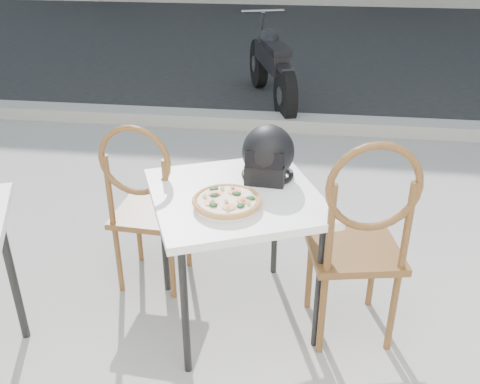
# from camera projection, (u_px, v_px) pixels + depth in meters

# --- Properties ---
(ground) EXTENTS (80.00, 80.00, 0.00)m
(ground) POSITION_uv_depth(u_px,v_px,m) (338.00, 362.00, 2.45)
(ground) COLOR gray
(ground) RESTS_ON ground
(street_asphalt) EXTENTS (30.00, 8.00, 0.00)m
(street_asphalt) POSITION_uv_depth(u_px,v_px,m) (326.00, 43.00, 8.61)
(street_asphalt) COLOR black
(street_asphalt) RESTS_ON ground
(curb) EXTENTS (30.00, 0.25, 0.12)m
(curb) POSITION_uv_depth(u_px,v_px,m) (330.00, 124.00, 5.06)
(curb) COLOR gray
(curb) RESTS_ON ground
(cafe_table_main) EXTENTS (0.97, 0.97, 0.70)m
(cafe_table_main) POSITION_uv_depth(u_px,v_px,m) (236.00, 205.00, 2.44)
(cafe_table_main) COLOR white
(cafe_table_main) RESTS_ON ground
(plate) EXTENTS (0.29, 0.29, 0.02)m
(plate) POSITION_uv_depth(u_px,v_px,m) (227.00, 205.00, 2.30)
(plate) COLOR white
(plate) RESTS_ON cafe_table_main
(pizza) EXTENTS (0.37, 0.37, 0.04)m
(pizza) POSITION_uv_depth(u_px,v_px,m) (227.00, 201.00, 2.29)
(pizza) COLOR #BE8345
(pizza) RESTS_ON plate
(helmet) EXTENTS (0.27, 0.28, 0.26)m
(helmet) POSITION_uv_depth(u_px,v_px,m) (268.00, 155.00, 2.51)
(helmet) COLOR black
(helmet) RESTS_ON cafe_table_main
(cafe_chair_main) EXTENTS (0.47, 0.47, 1.06)m
(cafe_chair_main) POSITION_uv_depth(u_px,v_px,m) (361.00, 233.00, 2.33)
(cafe_chair_main) COLOR brown
(cafe_chair_main) RESTS_ON ground
(cafe_chair_side) EXTENTS (0.39, 0.39, 0.97)m
(cafe_chair_side) POSITION_uv_depth(u_px,v_px,m) (145.00, 199.00, 2.72)
(cafe_chair_side) COLOR brown
(cafe_chair_side) RESTS_ON ground
(motorcycle) EXTENTS (0.70, 1.78, 0.91)m
(motorcycle) POSITION_uv_depth(u_px,v_px,m) (271.00, 66.00, 5.66)
(motorcycle) COLOR black
(motorcycle) RESTS_ON street_asphalt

